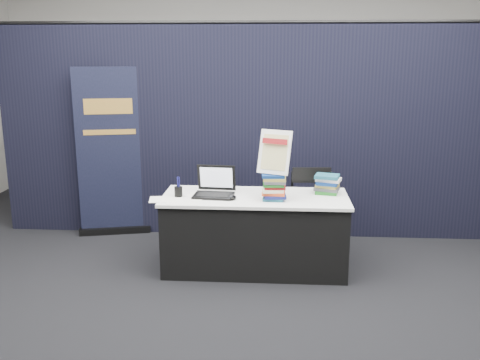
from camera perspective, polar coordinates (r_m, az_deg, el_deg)
name	(u,v)px	position (r m, az deg, el deg)	size (l,w,h in m)	color
floor	(252,292)	(4.93, 1.30, -11.88)	(8.00, 8.00, 0.00)	black
wall_back	(264,75)	(8.45, 2.62, 11.14)	(8.00, 0.02, 3.50)	#B5B2AB
drape_partition	(259,134)	(6.11, 2.04, 4.97)	(6.00, 0.08, 2.40)	black
display_table	(255,233)	(5.29, 1.59, -5.63)	(1.80, 0.75, 0.75)	black
laptop	(214,189)	(5.20, -2.79, -0.94)	(0.40, 0.33, 0.28)	black
mouse	(232,197)	(5.06, -0.81, -1.87)	(0.07, 0.11, 0.04)	black
brochure_left	(166,199)	(5.11, -7.88, -2.05)	(0.31, 0.22, 0.00)	white
brochure_mid	(184,202)	(5.00, -5.98, -2.33)	(0.30, 0.22, 0.00)	white
brochure_right	(202,195)	(5.21, -4.12, -1.65)	(0.28, 0.20, 0.00)	white
pen_cup	(178,192)	(5.18, -6.59, -1.25)	(0.08, 0.08, 0.10)	black
book_stack_tall	(274,187)	(5.03, 3.65, -0.78)	(0.20, 0.16, 0.25)	#1B5466
book_stack_short	(327,184)	(5.32, 9.30, -0.44)	(0.26, 0.23, 0.19)	#1B671E
info_sign	(275,153)	(4.98, 3.71, 2.93)	(0.33, 0.23, 0.42)	black
pullup_banner	(112,162)	(6.36, -13.52, 1.86)	(0.83, 0.29, 1.95)	black
stacking_chair	(312,210)	(5.57, 7.64, -3.19)	(0.45, 0.46, 0.93)	black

